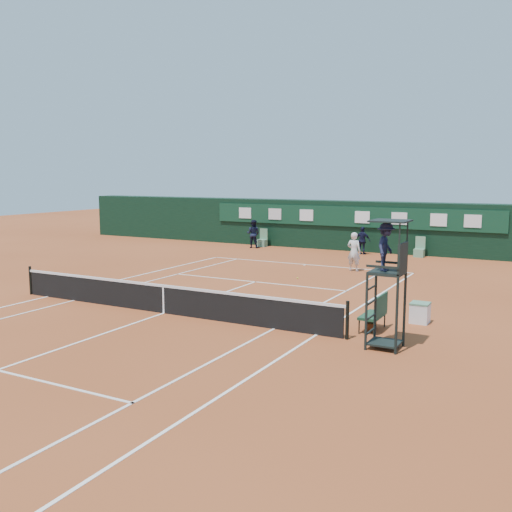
{
  "coord_description": "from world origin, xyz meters",
  "views": [
    {
      "loc": [
        11.54,
        -14.85,
        4.56
      ],
      "look_at": [
        0.25,
        6.0,
        1.2
      ],
      "focal_mm": 40.0,
      "sensor_mm": 36.0,
      "label": 1
    }
  ],
  "objects": [
    {
      "name": "court_lines",
      "position": [
        0.0,
        0.0,
        0.01
      ],
      "size": [
        11.05,
        23.85,
        0.01
      ],
      "color": "silver",
      "rests_on": "ground"
    },
    {
      "name": "ball_kid_right",
      "position": [
        1.34,
        16.99,
        0.81
      ],
      "size": [
        0.97,
        0.44,
        1.61
      ],
      "primitive_type": "imported",
      "rotation": [
        0.0,
        0.0,
        3.09
      ],
      "color": "black",
      "rests_on": "ground"
    },
    {
      "name": "linesman_chair_right",
      "position": [
        4.5,
        17.48,
        0.32
      ],
      "size": [
        0.55,
        0.5,
        1.15
      ],
      "color": "#60936D",
      "rests_on": "ground"
    },
    {
      "name": "back_wall",
      "position": [
        0.0,
        18.74,
        1.51
      ],
      "size": [
        40.0,
        1.65,
        3.0
      ],
      "color": "black",
      "rests_on": "ground"
    },
    {
      "name": "cooler",
      "position": [
        7.79,
        2.81,
        0.33
      ],
      "size": [
        0.57,
        0.57,
        0.65
      ],
      "color": "white",
      "rests_on": "ground"
    },
    {
      "name": "tennis_net",
      "position": [
        0.0,
        0.0,
        0.51
      ],
      "size": [
        12.9,
        0.1,
        1.1
      ],
      "color": "black",
      "rests_on": "ground"
    },
    {
      "name": "linesman_chair_left",
      "position": [
        -5.5,
        17.48,
        0.32
      ],
      "size": [
        0.55,
        0.5,
        1.15
      ],
      "color": "#60926F",
      "rests_on": "ground"
    },
    {
      "name": "player",
      "position": [
        2.8,
        11.14,
        0.94
      ],
      "size": [
        0.72,
        0.51,
        1.88
      ],
      "primitive_type": "imported",
      "rotation": [
        0.0,
        0.0,
        3.06
      ],
      "color": "silver",
      "rests_on": "ground"
    },
    {
      "name": "player_bench",
      "position": [
        6.85,
        1.25,
        0.6
      ],
      "size": [
        0.56,
        1.2,
        1.1
      ],
      "color": "#1A422A",
      "rests_on": "ground"
    },
    {
      "name": "tennis_bag",
      "position": [
        6.68,
        1.3,
        0.13
      ],
      "size": [
        0.47,
        0.76,
        0.27
      ],
      "primitive_type": "cube",
      "rotation": [
        0.0,
        0.0,
        0.23
      ],
      "color": "black",
      "rests_on": "ground"
    },
    {
      "name": "umpire_chair",
      "position": [
        7.54,
        -0.3,
        2.46
      ],
      "size": [
        0.96,
        0.95,
        3.42
      ],
      "color": "black",
      "rests_on": "ground"
    },
    {
      "name": "ground",
      "position": [
        0.0,
        0.0,
        0.0
      ],
      "size": [
        90.0,
        90.0,
        0.0
      ],
      "primitive_type": "plane",
      "color": "#A54E27",
      "rests_on": "ground"
    },
    {
      "name": "tennis_ball",
      "position": [
        1.27,
        7.99,
        0.03
      ],
      "size": [
        0.07,
        0.07,
        0.07
      ],
      "primitive_type": "sphere",
      "color": "#CEF038",
      "rests_on": "ground"
    },
    {
      "name": "ball_kid_left",
      "position": [
        -5.71,
        16.63,
        0.89
      ],
      "size": [
        0.94,
        0.77,
        1.78
      ],
      "primitive_type": "imported",
      "rotation": [
        0.0,
        0.0,
        3.26
      ],
      "color": "black",
      "rests_on": "ground"
    }
  ]
}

